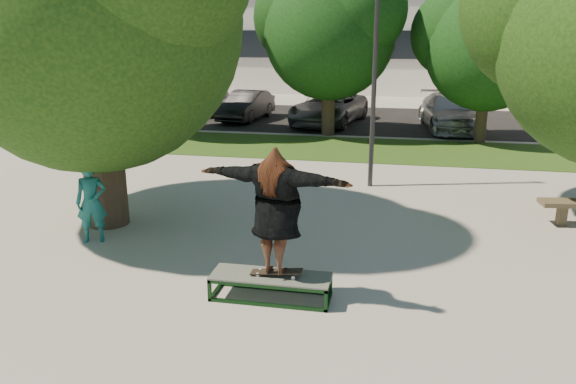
% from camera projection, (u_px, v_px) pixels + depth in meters
% --- Properties ---
extents(ground, '(120.00, 120.00, 0.00)m').
position_uv_depth(ground, '(298.00, 257.00, 10.03)').
color(ground, '#9E9891').
rests_on(ground, ground).
extents(grass_strip, '(30.00, 4.00, 0.02)m').
position_uv_depth(grass_strip, '(377.00, 150.00, 18.79)').
color(grass_strip, '#274915').
rests_on(grass_strip, ground).
extents(asphalt_strip, '(40.00, 8.00, 0.01)m').
position_uv_depth(asphalt_strip, '(361.00, 119.00, 25.09)').
color(asphalt_strip, black).
rests_on(asphalt_strip, ground).
extents(tree_left, '(6.96, 5.95, 7.12)m').
position_uv_depth(tree_left, '(86.00, 1.00, 10.62)').
color(tree_left, '#38281E').
rests_on(tree_left, ground).
extents(bg_tree_left, '(5.28, 4.51, 5.77)m').
position_uv_depth(bg_tree_left, '(176.00, 34.00, 20.63)').
color(bg_tree_left, '#38281E').
rests_on(bg_tree_left, ground).
extents(bg_tree_mid, '(5.76, 4.92, 6.24)m').
position_uv_depth(bg_tree_mid, '(328.00, 26.00, 20.48)').
color(bg_tree_mid, '#38281E').
rests_on(bg_tree_mid, ground).
extents(bg_tree_right, '(5.04, 4.31, 5.43)m').
position_uv_depth(bg_tree_right, '(486.00, 42.00, 19.11)').
color(bg_tree_right, '#38281E').
rests_on(bg_tree_right, ground).
extents(lamppost, '(0.25, 0.15, 6.11)m').
position_uv_depth(lamppost, '(375.00, 62.00, 13.67)').
color(lamppost, '#2D2D30').
rests_on(lamppost, ground).
extents(grind_box, '(1.80, 0.60, 0.38)m').
position_uv_depth(grind_box, '(271.00, 287.00, 8.46)').
color(grind_box, black).
rests_on(grind_box, ground).
extents(skater_rig, '(2.40, 1.08, 1.97)m').
position_uv_depth(skater_rig, '(276.00, 211.00, 8.10)').
color(skater_rig, white).
rests_on(skater_rig, grind_box).
extents(bystander, '(0.67, 0.56, 1.56)m').
position_uv_depth(bystander, '(91.00, 202.00, 10.58)').
color(bystander, '#1B6764').
rests_on(bystander, ground).
extents(car_silver_a, '(1.75, 3.98, 1.33)m').
position_uv_depth(car_silver_a, '(206.00, 99.00, 26.77)').
color(car_silver_a, '#B6B7BC').
rests_on(car_silver_a, asphalt_strip).
extents(car_dark, '(1.80, 4.00, 1.27)m').
position_uv_depth(car_dark, '(246.00, 106.00, 24.78)').
color(car_dark, black).
rests_on(car_dark, asphalt_strip).
extents(car_grey, '(3.22, 5.37, 1.40)m').
position_uv_depth(car_grey, '(329.00, 107.00, 23.75)').
color(car_grey, slate).
rests_on(car_grey, asphalt_strip).
extents(car_silver_b, '(2.55, 5.05, 1.41)m').
position_uv_depth(car_silver_b, '(450.00, 112.00, 22.44)').
color(car_silver_b, '#A8A8AD').
rests_on(car_silver_b, asphalt_strip).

